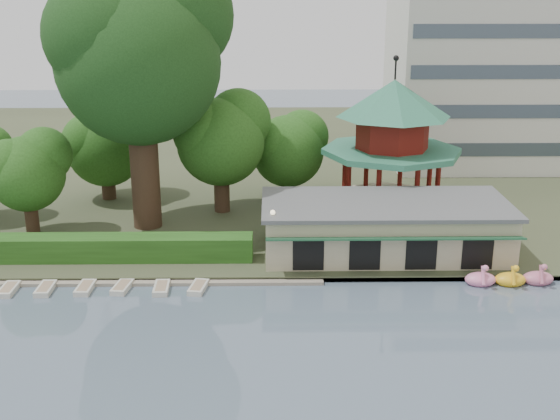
{
  "coord_description": "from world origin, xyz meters",
  "views": [
    {
      "loc": [
        1.36,
        -28.04,
        19.95
      ],
      "look_at": [
        2.0,
        18.0,
        5.0
      ],
      "focal_mm": 45.0,
      "sensor_mm": 36.0,
      "label": 1
    }
  ],
  "objects_px": {
    "dock": "(80,281)",
    "pavilion": "(392,133)",
    "big_tree": "(140,48)",
    "boathouse": "(385,226)"
  },
  "relations": [
    {
      "from": "dock",
      "to": "pavilion",
      "type": "xyz_separation_m",
      "value": [
        24.0,
        14.8,
        7.36
      ]
    },
    {
      "from": "boathouse",
      "to": "pavilion",
      "type": "distance_m",
      "value": 11.43
    },
    {
      "from": "boathouse",
      "to": "big_tree",
      "type": "distance_m",
      "value": 23.56
    },
    {
      "from": "boathouse",
      "to": "pavilion",
      "type": "relative_size",
      "value": 1.38
    },
    {
      "from": "dock",
      "to": "boathouse",
      "type": "height_order",
      "value": "boathouse"
    },
    {
      "from": "big_tree",
      "to": "boathouse",
      "type": "bearing_deg",
      "value": -18.33
    },
    {
      "from": "boathouse",
      "to": "pavilion",
      "type": "xyz_separation_m",
      "value": [
        2.0,
        10.03,
        5.11
      ]
    },
    {
      "from": "pavilion",
      "to": "big_tree",
      "type": "bearing_deg",
      "value": -169.69
    },
    {
      "from": "dock",
      "to": "pavilion",
      "type": "relative_size",
      "value": 2.52
    },
    {
      "from": "boathouse",
      "to": "big_tree",
      "type": "bearing_deg",
      "value": 161.67
    }
  ]
}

